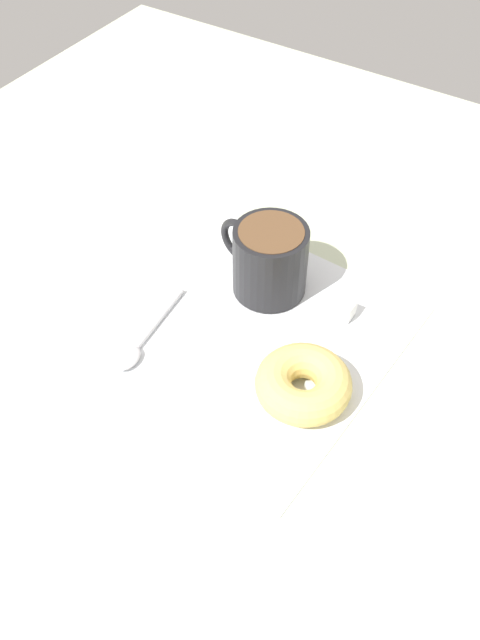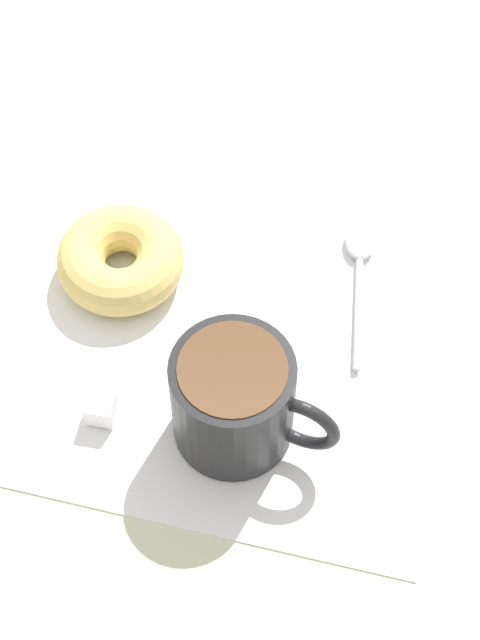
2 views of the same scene
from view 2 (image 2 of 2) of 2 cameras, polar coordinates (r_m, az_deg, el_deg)
The scene contains 6 objects.
ground_plane at distance 81.27cm, azimuth 0.54°, elevation -1.73°, with size 120.00×120.00×2.00cm, color beige.
napkin at distance 80.71cm, azimuth -0.00°, elevation -0.81°, with size 31.69×31.69×0.30cm, color white.
coffee_cup at distance 72.84cm, azimuth -0.08°, elevation -4.27°, with size 8.50×11.73×8.59cm.
donut at distance 82.56cm, azimuth -6.38°, elevation 3.22°, with size 9.84×9.84×3.72cm, color #E5C66B.
spoon at distance 84.27cm, azimuth 6.40°, elevation 3.13°, with size 13.50×2.76×0.90cm.
sugar_cube at distance 77.02cm, azimuth -7.42°, elevation -4.72°, with size 2.00×2.00×2.00cm, color white.
Camera 2 is at (-40.27, -6.50, 69.30)cm, focal length 60.00 mm.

